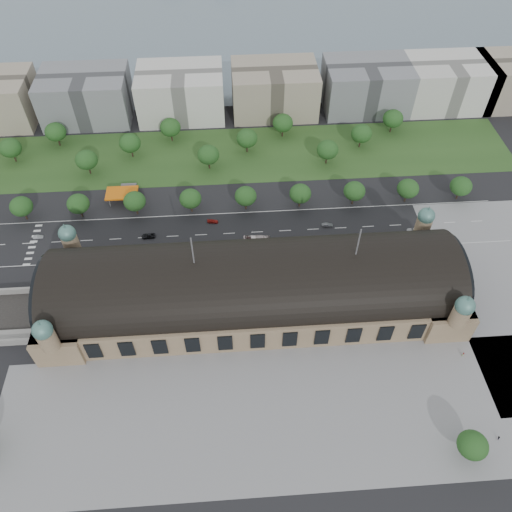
{
  "coord_description": "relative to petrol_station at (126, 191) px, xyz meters",
  "views": [
    {
      "loc": [
        -6.89,
        -111.23,
        151.73
      ],
      "look_at": [
        1.68,
        11.83,
        14.0
      ],
      "focal_mm": 35.0,
      "sensor_mm": 36.0,
      "label": 1
    }
  ],
  "objects": [
    {
      "name": "office_3",
      "position": [
        23.91,
        67.72,
        9.05
      ],
      "size": [
        45.0,
        32.0,
        24.0
      ],
      "primitive_type": "cube",
      "color": "silver",
      "rests_on": "ground"
    },
    {
      "name": "road_slab",
      "position": [
        33.91,
        -27.28,
        -2.95
      ],
      "size": [
        260.0,
        26.0,
        0.1
      ],
      "primitive_type": "cube",
      "color": "black",
      "rests_on": "ground"
    },
    {
      "name": "bus_mid",
      "position": [
        57.3,
        -33.28,
        -1.36
      ],
      "size": [
        11.55,
        3.54,
        3.17
      ],
      "primitive_type": "imported",
      "rotation": [
        0.0,
        0.0,
        1.49
      ],
      "color": "silver",
      "rests_on": "ground"
    },
    {
      "name": "tree_belt_1",
      "position": [
        -57.09,
        29.72,
        5.1
      ],
      "size": [
        10.4,
        10.4,
        12.48
      ],
      "color": "#2D2116",
      "rests_on": "ground"
    },
    {
      "name": "tree_row_5",
      "position": [
        53.91,
        -12.28,
        4.48
      ],
      "size": [
        9.6,
        9.6,
        11.52
      ],
      "color": "#2D2116",
      "rests_on": "ground"
    },
    {
      "name": "bus_east",
      "position": [
        89.36,
        -35.12,
        -1.42
      ],
      "size": [
        11.05,
        2.75,
        3.07
      ],
      "primitive_type": "imported",
      "rotation": [
        0.0,
        0.0,
        1.55
      ],
      "color": "silver",
      "rests_on": "ground"
    },
    {
      "name": "tree_belt_9",
      "position": [
        94.91,
        17.72,
        5.1
      ],
      "size": [
        10.4,
        10.4,
        12.48
      ],
      "color": "#2D2116",
      "rests_on": "ground"
    },
    {
      "name": "tree_plaza_s",
      "position": [
        113.91,
        -125.28,
        3.86
      ],
      "size": [
        9.0,
        9.0,
        10.64
      ],
      "color": "#2D2116",
      "rests_on": "ground"
    },
    {
      "name": "traffic_car_1",
      "position": [
        -34.55,
        -24.36,
        -2.29
      ],
      "size": [
        4.12,
        1.7,
        1.33
      ],
      "primitive_type": "imported",
      "rotation": [
        0.0,
        0.0,
        1.65
      ],
      "color": "#9CA0A4",
      "rests_on": "ground"
    },
    {
      "name": "office_6",
      "position": [
        168.91,
        67.72,
        9.05
      ],
      "size": [
        45.0,
        32.0,
        24.0
      ],
      "primitive_type": "cube",
      "color": "silver",
      "rests_on": "ground"
    },
    {
      "name": "traffic_car_3",
      "position": [
        39.07,
        -20.05,
        -2.27
      ],
      "size": [
        4.9,
        2.5,
        1.36
      ],
      "primitive_type": "imported",
      "rotation": [
        0.0,
        0.0,
        1.44
      ],
      "color": "maroon",
      "rests_on": "ground"
    },
    {
      "name": "tree_belt_4",
      "position": [
        -0.09,
        29.72,
        5.1
      ],
      "size": [
        10.4,
        10.4,
        12.48
      ],
      "color": "#2D2116",
      "rests_on": "ground"
    },
    {
      "name": "tree_row_4",
      "position": [
        29.91,
        -12.28,
        4.48
      ],
      "size": [
        9.6,
        9.6,
        11.52
      ],
      "color": "#2D2116",
      "rests_on": "ground"
    },
    {
      "name": "ground",
      "position": [
        53.91,
        -65.28,
        -2.95
      ],
      "size": [
        900.0,
        900.0,
        0.0
      ],
      "primitive_type": "plane",
      "color": "black",
      "rests_on": "ground"
    },
    {
      "name": "tree_belt_8",
      "position": [
        75.91,
        41.72,
        5.1
      ],
      "size": [
        10.4,
        10.4,
        12.48
      ],
      "color": "#2D2116",
      "rests_on": "ground"
    },
    {
      "name": "plaza_south",
      "position": [
        63.91,
        -109.28,
        -2.95
      ],
      "size": [
        190.0,
        48.0,
        0.12
      ],
      "primitive_type": "cube",
      "color": "gray",
      "rests_on": "ground"
    },
    {
      "name": "tree_belt_5",
      "position": [
        18.91,
        41.72,
        5.1
      ],
      "size": [
        10.4,
        10.4,
        12.48
      ],
      "color": "#2D2116",
      "rests_on": "ground"
    },
    {
      "name": "tree_belt_2",
      "position": [
        -38.09,
        41.72,
        5.1
      ],
      "size": [
        10.4,
        10.4,
        12.48
      ],
      "color": "#2D2116",
      "rests_on": "ground"
    },
    {
      "name": "parked_car_2",
      "position": [
        -2.72,
        -40.28,
        -2.13
      ],
      "size": [
        5.91,
        5.22,
        1.64
      ],
      "primitive_type": "imported",
      "rotation": [
        0.0,
        0.0,
        -0.93
      ],
      "color": "#191F46",
      "rests_on": "ground"
    },
    {
      "name": "station",
      "position": [
        53.91,
        -65.28,
        7.33
      ],
      "size": [
        150.0,
        48.4,
        44.3
      ],
      "color": "#957C5C",
      "rests_on": "ground"
    },
    {
      "name": "office_4",
      "position": [
        73.91,
        67.72,
        9.05
      ],
      "size": [
        45.0,
        32.0,
        24.0
      ],
      "primitive_type": "cube",
      "color": "tan",
      "rests_on": "ground"
    },
    {
      "name": "parked_car_0",
      "position": [
        -0.58,
        -42.79,
        -2.2
      ],
      "size": [
        4.67,
        3.84,
        1.5
      ],
      "primitive_type": "imported",
      "rotation": [
        0.0,
        0.0,
        -0.99
      ],
      "color": "black",
      "rests_on": "ground"
    },
    {
      "name": "office_2",
      "position": [
        -26.09,
        67.72,
        9.05
      ],
      "size": [
        45.0,
        32.0,
        24.0
      ],
      "primitive_type": "cube",
      "color": "gray",
      "rests_on": "ground"
    },
    {
      "name": "traffic_car_4",
      "position": [
        74.94,
        -33.54,
        -2.3
      ],
      "size": [
        3.84,
        1.59,
        1.3
      ],
      "primitive_type": "imported",
      "rotation": [
        0.0,
        0.0,
        -1.56
      ],
      "color": "#1B274C",
      "rests_on": "ground"
    },
    {
      "name": "parked_car_6",
      "position": [
        35.91,
        -43.4,
        -2.23
      ],
      "size": [
        5.18,
        4.53,
        1.43
      ],
      "primitive_type": "imported",
      "rotation": [
        0.0,
        0.0,
        -0.94
      ],
      "color": "black",
      "rests_on": "ground"
    },
    {
      "name": "tree_belt_10",
      "position": [
        113.91,
        29.72,
        5.1
      ],
      "size": [
        10.4,
        10.4,
        12.48
      ],
      "color": "#2D2116",
      "rests_on": "ground"
    },
    {
      "name": "parked_car_1",
      "position": [
        8.36,
        -41.38,
        -2.18
      ],
      "size": [
        6.03,
        5.19,
        1.54
      ],
      "primitive_type": "imported",
      "rotation": [
        0.0,
        0.0,
        -0.99
      ],
      "color": "maroon",
      "rests_on": "ground"
    },
    {
      "name": "traffic_car_5",
      "position": [
        88.28,
        -25.9,
        -2.18
      ],
      "size": [
        4.8,
        2.04,
        1.54
      ],
      "primitive_type": "imported",
      "rotation": [
        0.0,
        0.0,
        1.48
      ],
      "color": "slate",
      "rests_on": "ground"
    },
    {
      "name": "pedestrian_0",
      "position": [
        124.59,
        -92.27,
        -2.04
      ],
      "size": [
        0.97,
        0.67,
        1.83
      ],
      "primitive_type": "imported",
      "rotation": [
        0.0,
        0.0,
        -0.19
      ],
      "color": "gray",
      "rests_on": "ground"
    },
    {
      "name": "tree_row_8",
      "position": [
        125.91,
        -12.28,
        4.48
      ],
      "size": [
        9.6,
        9.6,
        11.52
      ],
      "color": "#2D2116",
      "rests_on": "ground"
    },
    {
      "name": "bus_west",
      "position": [
        39.14,
        -38.28,
        -1.38
      ],
      "size": [
        11.38,
        3.17,
        3.14
      ],
      "primitive_type": "imported",
      "rotation": [
        0.0,
        0.0,
        1.62
      ],
      "color": "#AC3A1B",
      "rests_on": "ground"
    },
    {
      "name": "office_5",
      "position": [
        123.91,
        67.72,
        9.05
      ],
      "size": [
        45.0,
        32.0,
        24.0
      ],
      "primitive_type": "cube",
      "color": "gray",
      "rests_on": "ground"
    },
    {
      "name": "tree_belt_3",
      "position": [
        -19.09,
        17.72,
        5.1
      ],
      "size": [
        10.4,
        10.4,
        12.48
      ],
      "color": "#2D2116",
      "rests_on": "ground"
    },
    {
      "name": "tree_row_3",
      "position": [
        5.91,
        -12.28,
        4.48
      ],
      "size": [
        9.6,
        9.6,
        11.52
      ],
      "color": "#2D2116",
      "rests_on": "ground"
    },
    {
      "name": "traffic_car_2",
      "position": [
        11.87,
        -27.09,
        -2.16
      ],
      "size": [
        5.79,
        2.8,
        1.59
      ],
      "primitive_type": "imported",
      "rotation": [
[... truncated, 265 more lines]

